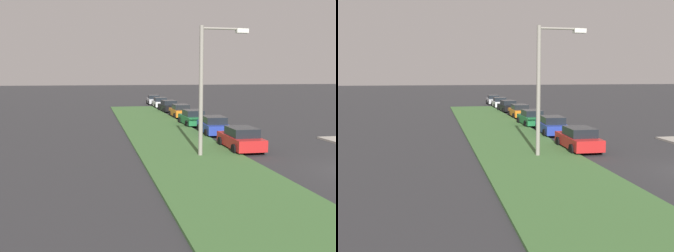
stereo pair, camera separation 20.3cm
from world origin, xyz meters
TOP-DOWN VIEW (x-y plane):
  - grass_median at (10.00, 7.98)m, footprint 60.00×6.00m
  - parked_car_red at (6.98, 4.35)m, footprint 4.33×2.07m
  - parked_car_blue at (13.43, 4.09)m, footprint 4.40×2.21m
  - parked_car_green at (19.04, 4.35)m, footprint 4.32×2.06m
  - parked_car_orange at (25.76, 3.99)m, footprint 4.32×2.05m
  - parked_car_black at (32.38, 4.04)m, footprint 4.39×2.21m
  - parked_car_white at (38.63, 4.04)m, footprint 4.33×2.08m
  - parked_car_silver at (44.58, 4.03)m, footprint 4.37×2.15m
  - streetlight at (5.39, 7.11)m, footprint 0.38×2.87m

SIDE VIEW (x-z plane):
  - grass_median at x=10.00m, z-range 0.00..0.12m
  - parked_car_red at x=6.98m, z-range -0.02..1.45m
  - parked_car_blue at x=13.43m, z-range -0.02..1.45m
  - parked_car_green at x=19.04m, z-range -0.02..1.45m
  - parked_car_orange at x=25.76m, z-range -0.02..1.45m
  - parked_car_black at x=32.38m, z-range -0.02..1.45m
  - parked_car_white at x=38.63m, z-range -0.02..1.45m
  - parked_car_silver at x=44.58m, z-range -0.02..1.45m
  - streetlight at x=5.39m, z-range 0.64..8.14m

